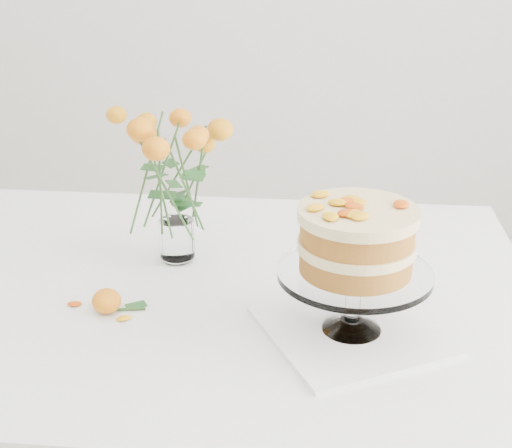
{
  "coord_description": "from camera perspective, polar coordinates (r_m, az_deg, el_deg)",
  "views": [
    {
      "loc": [
        0.31,
        -1.17,
        1.38
      ],
      "look_at": [
        0.19,
        -0.02,
        0.89
      ],
      "focal_mm": 50.0,
      "sensor_mm": 36.0,
      "label": 1
    }
  ],
  "objects": [
    {
      "name": "stray_petal_a",
      "position": [
        1.31,
        -14.31,
        -6.22
      ],
      "size": [
        0.03,
        0.02,
        0.0
      ],
      "primitive_type": "ellipsoid",
      "color": "#FEAF10",
      "rests_on": "table"
    },
    {
      "name": "rose_vase",
      "position": [
        1.36,
        -6.62,
        4.81
      ],
      "size": [
        0.29,
        0.29,
        0.34
      ],
      "rotation": [
        0.0,
        0.0,
        0.34
      ],
      "color": "white",
      "rests_on": "table"
    },
    {
      "name": "napkin",
      "position": [
        1.19,
        7.62,
        -8.48
      ],
      "size": [
        0.36,
        0.36,
        0.01
      ],
      "primitive_type": "cube",
      "rotation": [
        0.0,
        0.0,
        0.49
      ],
      "color": "white",
      "rests_on": "table"
    },
    {
      "name": "loose_rose_far",
      "position": [
        1.26,
        -11.85,
        -6.05
      ],
      "size": [
        0.09,
        0.05,
        0.04
      ],
      "rotation": [
        0.0,
        0.0,
        0.16
      ],
      "color": "#D65C0A",
      "rests_on": "table"
    },
    {
      "name": "cake_stand",
      "position": [
        1.12,
        8.03,
        -1.79
      ],
      "size": [
        0.25,
        0.25,
        0.22
      ],
      "rotation": [
        0.0,
        0.0,
        -0.14
      ],
      "color": "white",
      "rests_on": "napkin"
    },
    {
      "name": "stray_petal_b",
      "position": [
        1.24,
        -10.53,
        -7.43
      ],
      "size": [
        0.03,
        0.02,
        0.0
      ],
      "primitive_type": "ellipsoid",
      "color": "#FEAF10",
      "rests_on": "table"
    },
    {
      "name": "table",
      "position": [
        1.4,
        -7.96,
        -7.59
      ],
      "size": [
        1.43,
        0.93,
        0.76
      ],
      "color": "tan",
      "rests_on": "ground"
    }
  ]
}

